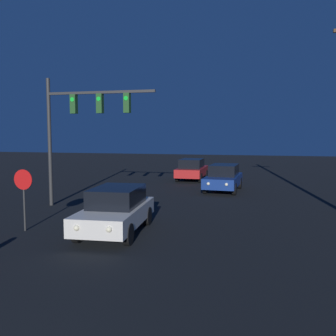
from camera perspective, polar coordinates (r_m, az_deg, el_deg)
The scene contains 5 objects.
car_near at distance 13.54m, azimuth -7.93°, elevation -6.27°, with size 2.17×4.56×1.62m.
car_mid at distance 23.27m, azimuth 8.46°, elevation -1.42°, with size 2.10×4.54×1.62m.
car_far at distance 28.38m, azimuth 3.68°, elevation -0.17°, with size 1.92×4.47×1.62m.
traffic_signal_mast at distance 18.36m, azimuth -13.43°, elevation 7.40°, with size 5.45×0.30×6.18m.
stop_sign at distance 14.49m, azimuth -21.15°, elevation -2.86°, with size 0.73×0.07×2.25m.
Camera 1 is at (3.57, -1.85, 3.54)m, focal length 40.00 mm.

